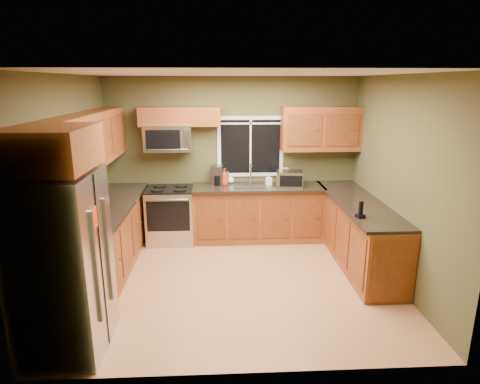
{
  "coord_description": "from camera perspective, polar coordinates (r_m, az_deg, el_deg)",
  "views": [
    {
      "loc": [
        -0.22,
        -4.92,
        2.59
      ],
      "look_at": [
        0.05,
        0.35,
        1.15
      ],
      "focal_mm": 30.0,
      "sensor_mm": 36.0,
      "label": 1
    }
  ],
  "objects": [
    {
      "name": "cordless_phone",
      "position": [
        5.3,
        16.76,
        -2.83
      ],
      "size": [
        0.12,
        0.12,
        0.22
      ],
      "color": "black",
      "rests_on": "countertop_peninsula"
    },
    {
      "name": "countertop_back",
      "position": [
        6.64,
        2.65,
        0.68
      ],
      "size": [
        2.17,
        0.65,
        0.04
      ],
      "primitive_type": "cube",
      "color": "black",
      "rests_on": "base_cabinets_back"
    },
    {
      "name": "range",
      "position": [
        6.79,
        -9.82,
        -3.19
      ],
      "size": [
        0.76,
        0.69,
        0.94
      ],
      "color": "#B7B7BC",
      "rests_on": "ground"
    },
    {
      "name": "left_wall",
      "position": [
        5.42,
        -23.16,
        0.76
      ],
      "size": [
        0.0,
        3.6,
        3.6
      ],
      "primitive_type": "plane",
      "rotation": [
        1.57,
        0.0,
        1.57
      ],
      "color": "#4D4C29",
      "rests_on": "ground"
    },
    {
      "name": "soap_bottle_a",
      "position": [
        6.67,
        -2.19,
        2.15
      ],
      "size": [
        0.13,
        0.13,
        0.28
      ],
      "primitive_type": "imported",
      "rotation": [
        0.0,
        0.0,
        0.29
      ],
      "color": "red",
      "rests_on": "countertop_back"
    },
    {
      "name": "upper_cabinet_over_fridge",
      "position": [
        3.97,
        -25.54,
        5.65
      ],
      "size": [
        0.72,
        0.9,
        0.38
      ],
      "primitive_type": "cube",
      "color": "brown",
      "rests_on": "left_wall"
    },
    {
      "name": "soap_bottle_b",
      "position": [
        6.69,
        4.12,
        1.78
      ],
      "size": [
        0.11,
        0.11,
        0.19
      ],
      "primitive_type": "imported",
      "rotation": [
        0.0,
        0.0,
        0.29
      ],
      "color": "white",
      "rests_on": "countertop_back"
    },
    {
      "name": "upper_cabinets_left",
      "position": [
        5.71,
        -20.53,
        6.95
      ],
      "size": [
        0.33,
        2.65,
        0.72
      ],
      "primitive_type": "cube",
      "color": "brown",
      "rests_on": "left_wall"
    },
    {
      "name": "countertop_peninsula",
      "position": [
        6.06,
        16.42,
        -1.38
      ],
      "size": [
        0.65,
        2.5,
        0.04
      ],
      "primitive_type": "cube",
      "color": "black",
      "rests_on": "base_cabinets_peninsula"
    },
    {
      "name": "toaster_oven",
      "position": [
        6.61,
        7.04,
        1.86
      ],
      "size": [
        0.46,
        0.37,
        0.26
      ],
      "color": "#B7B7BC",
      "rests_on": "countertop_back"
    },
    {
      "name": "microwave",
      "position": [
        6.64,
        -10.17,
        7.57
      ],
      "size": [
        0.76,
        0.41,
        0.42
      ],
      "color": "#B7B7BC",
      "rests_on": "back_wall"
    },
    {
      "name": "sink",
      "position": [
        6.64,
        1.65,
        0.98
      ],
      "size": [
        0.6,
        0.42,
        0.36
      ],
      "color": "slate",
      "rests_on": "countertop_back"
    },
    {
      "name": "paper_towel_roll",
      "position": [
        6.85,
        6.5,
        2.34
      ],
      "size": [
        0.12,
        0.12,
        0.29
      ],
      "color": "white",
      "rests_on": "countertop_back"
    },
    {
      "name": "right_wall",
      "position": [
        5.58,
        21.72,
        1.32
      ],
      "size": [
        0.0,
        3.6,
        3.6
      ],
      "primitive_type": "plane",
      "rotation": [
        1.57,
        0.0,
        -1.57
      ],
      "color": "#4D4C29",
      "rests_on": "ground"
    },
    {
      "name": "base_cabinets_back",
      "position": [
        6.8,
        2.58,
        -3.1
      ],
      "size": [
        2.17,
        0.6,
        0.9
      ],
      "primitive_type": "cube",
      "color": "brown",
      "rests_on": "ground"
    },
    {
      "name": "front_wall",
      "position": [
        3.37,
        1.02,
        -6.37
      ],
      "size": [
        4.2,
        0.0,
        4.2
      ],
      "primitive_type": "plane",
      "rotation": [
        -1.57,
        0.0,
        0.0
      ],
      "color": "#4D4C29",
      "rests_on": "ground"
    },
    {
      "name": "soap_bottle_c",
      "position": [
        6.81,
        -1.33,
        1.88
      ],
      "size": [
        0.13,
        0.13,
        0.15
      ],
      "primitive_type": "imported",
      "rotation": [
        0.0,
        0.0,
        -0.09
      ],
      "color": "white",
      "rests_on": "countertop_back"
    },
    {
      "name": "back_wall",
      "position": [
        6.84,
        -1.04,
        4.81
      ],
      "size": [
        4.2,
        0.0,
        4.2
      ],
      "primitive_type": "plane",
      "rotation": [
        1.57,
        0.0,
        0.0
      ],
      "color": "#4D4C29",
      "rests_on": "ground"
    },
    {
      "name": "ceiling",
      "position": [
        4.93,
        -0.39,
        16.53
      ],
      "size": [
        4.2,
        4.2,
        0.0
      ],
      "primitive_type": "plane",
      "rotation": [
        3.14,
        0.0,
        0.0
      ],
      "color": "white",
      "rests_on": "back_wall"
    },
    {
      "name": "refrigerator",
      "position": [
        4.28,
        -23.79,
        -9.41
      ],
      "size": [
        0.74,
        0.9,
        1.8
      ],
      "color": "#B7B7BC",
      "rests_on": "ground"
    },
    {
      "name": "floor",
      "position": [
        5.57,
        -0.34,
        -12.47
      ],
      "size": [
        4.2,
        4.2,
        0.0
      ],
      "primitive_type": "plane",
      "color": "#B87E50",
      "rests_on": "ground"
    },
    {
      "name": "upper_cabinets_back_left",
      "position": [
        6.61,
        -8.53,
        10.58
      ],
      "size": [
        1.3,
        0.33,
        0.3
      ],
      "primitive_type": "cube",
      "color": "brown",
      "rests_on": "back_wall"
    },
    {
      "name": "kettle",
      "position": [
        6.75,
        -2.26,
        2.21
      ],
      "size": [
        0.18,
        0.18,
        0.28
      ],
      "color": "#B7B7BC",
      "rests_on": "countertop_back"
    },
    {
      "name": "base_cabinets_peninsula",
      "position": [
        6.21,
        16.34,
        -5.56
      ],
      "size": [
        0.6,
        2.52,
        0.9
      ],
      "color": "brown",
      "rests_on": "ground"
    },
    {
      "name": "coffee_maker",
      "position": [
        6.73,
        -3.22,
        2.34
      ],
      "size": [
        0.22,
        0.28,
        0.32
      ],
      "color": "slate",
      "rests_on": "countertop_back"
    },
    {
      "name": "countertop_left",
      "position": [
        5.86,
        -18.19,
        -2.09
      ],
      "size": [
        0.65,
        2.65,
        0.04
      ],
      "primitive_type": "cube",
      "color": "black",
      "rests_on": "base_cabinets_left"
    },
    {
      "name": "base_cabinets_left",
      "position": [
        6.02,
        -18.05,
        -6.36
      ],
      "size": [
        0.6,
        2.65,
        0.9
      ],
      "primitive_type": "cube",
      "color": "brown",
      "rests_on": "ground"
    },
    {
      "name": "upper_cabinets_back_right",
      "position": [
        6.81,
        11.43,
        8.8
      ],
      "size": [
        1.3,
        0.33,
        0.72
      ],
      "primitive_type": "cube",
      "color": "brown",
      "rests_on": "back_wall"
    },
    {
      "name": "window",
      "position": [
        6.81,
        1.5,
        6.48
      ],
      "size": [
        1.12,
        0.03,
        1.02
      ],
      "color": "white",
      "rests_on": "back_wall"
    }
  ]
}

